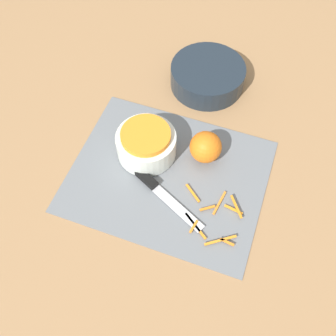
{
  "coord_description": "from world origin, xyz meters",
  "views": [
    {
      "loc": [
        0.16,
        -0.44,
        0.79
      ],
      "look_at": [
        0.0,
        0.0,
        0.04
      ],
      "focal_mm": 42.0,
      "sensor_mm": 36.0,
      "label": 1
    }
  ],
  "objects_px": {
    "bowl_dark": "(207,76)",
    "knife": "(148,181)",
    "bowl_speckled": "(146,143)",
    "orange_left": "(206,147)"
  },
  "relations": [
    {
      "from": "bowl_dark",
      "to": "knife",
      "type": "relative_size",
      "value": 0.86
    },
    {
      "from": "bowl_dark",
      "to": "knife",
      "type": "distance_m",
      "value": 0.35
    },
    {
      "from": "bowl_speckled",
      "to": "orange_left",
      "type": "height_order",
      "value": "same"
    },
    {
      "from": "bowl_dark",
      "to": "orange_left",
      "type": "bearing_deg",
      "value": -74.21
    },
    {
      "from": "bowl_speckled",
      "to": "knife",
      "type": "relative_size",
      "value": 0.61
    },
    {
      "from": "knife",
      "to": "orange_left",
      "type": "relative_size",
      "value": 3.06
    },
    {
      "from": "bowl_speckled",
      "to": "bowl_dark",
      "type": "xyz_separation_m",
      "value": [
        0.07,
        0.27,
        -0.01
      ]
    },
    {
      "from": "bowl_dark",
      "to": "knife",
      "type": "bearing_deg",
      "value": -95.67
    },
    {
      "from": "bowl_speckled",
      "to": "orange_left",
      "type": "bearing_deg",
      "value": 14.89
    },
    {
      "from": "bowl_dark",
      "to": "knife",
      "type": "height_order",
      "value": "bowl_dark"
    }
  ]
}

